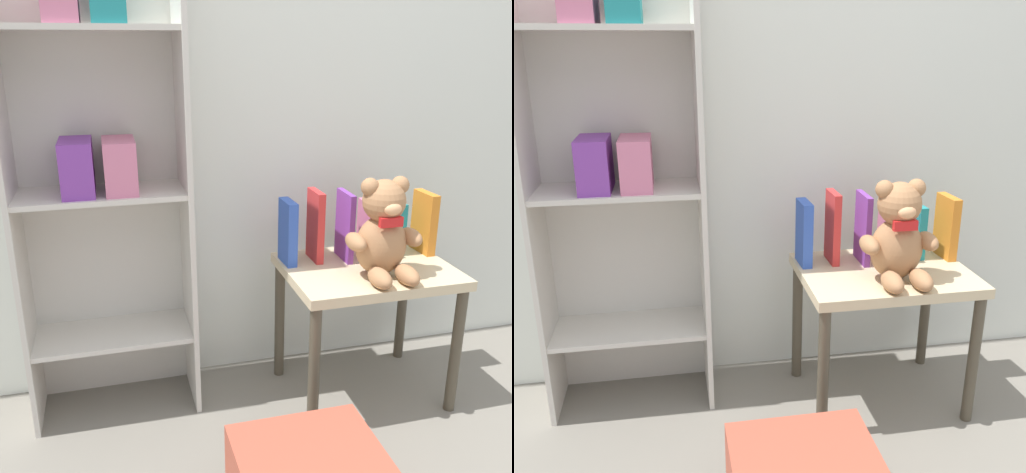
% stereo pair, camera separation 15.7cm
% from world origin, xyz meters
% --- Properties ---
extents(wall_back, '(4.80, 0.06, 2.50)m').
position_xyz_m(wall_back, '(0.00, 1.46, 1.25)').
color(wall_back, silver).
rests_on(wall_back, ground_plane).
extents(bookshelf_side, '(0.58, 0.28, 1.65)m').
position_xyz_m(bookshelf_side, '(-0.84, 1.31, 0.92)').
color(bookshelf_side, beige).
rests_on(bookshelf_side, ground_plane).
extents(display_table, '(0.61, 0.46, 0.53)m').
position_xyz_m(display_table, '(0.08, 1.11, 0.45)').
color(display_table, beige).
rests_on(display_table, ground_plane).
extents(teddy_bear, '(0.27, 0.24, 0.35)m').
position_xyz_m(teddy_bear, '(0.08, 1.02, 0.69)').
color(teddy_bear, '#A8754C').
rests_on(teddy_bear, display_table).
extents(book_standing_blue, '(0.04, 0.12, 0.24)m').
position_xyz_m(book_standing_blue, '(-0.20, 1.22, 0.65)').
color(book_standing_blue, '#2D51B7').
rests_on(book_standing_blue, display_table).
extents(book_standing_red, '(0.03, 0.12, 0.27)m').
position_xyz_m(book_standing_red, '(-0.09, 1.23, 0.66)').
color(book_standing_red, red).
rests_on(book_standing_red, display_table).
extents(book_standing_purple, '(0.02, 0.14, 0.26)m').
position_xyz_m(book_standing_purple, '(0.02, 1.21, 0.66)').
color(book_standing_purple, purple).
rests_on(book_standing_purple, display_table).
extents(book_standing_pink, '(0.04, 0.15, 0.21)m').
position_xyz_m(book_standing_pink, '(0.13, 1.22, 0.63)').
color(book_standing_pink, '#D17093').
rests_on(book_standing_pink, display_table).
extents(book_standing_teal, '(0.04, 0.12, 0.20)m').
position_xyz_m(book_standing_teal, '(0.24, 1.23, 0.63)').
color(book_standing_teal, teal).
rests_on(book_standing_teal, display_table).
extents(book_standing_orange, '(0.04, 0.13, 0.24)m').
position_xyz_m(book_standing_orange, '(0.35, 1.20, 0.65)').
color(book_standing_orange, orange).
rests_on(book_standing_orange, display_table).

